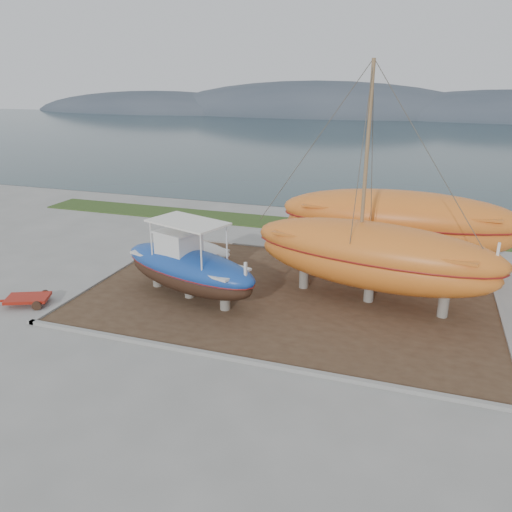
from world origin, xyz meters
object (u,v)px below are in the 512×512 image
(orange_sailboat, at_px, (377,189))
(red_trailer, at_px, (28,301))
(orange_bare_hull, at_px, (396,231))
(blue_caique, at_px, (188,260))
(white_dinghy, at_px, (204,254))

(orange_sailboat, height_order, red_trailer, orange_sailboat)
(orange_sailboat, xyz_separation_m, orange_bare_hull, (0.71, 4.82, -3.09))
(blue_caique, bearing_deg, orange_bare_hull, 58.25)
(blue_caique, height_order, orange_bare_hull, orange_bare_hull)
(orange_sailboat, relative_size, orange_bare_hull, 0.91)
(blue_caique, xyz_separation_m, white_dinghy, (-1.17, 4.21, -1.23))
(blue_caique, bearing_deg, orange_sailboat, 34.28)
(orange_sailboat, distance_m, red_trailer, 15.87)
(white_dinghy, bearing_deg, blue_caique, -51.21)
(blue_caique, distance_m, orange_sailboat, 8.69)
(orange_bare_hull, bearing_deg, orange_sailboat, -98.11)
(orange_bare_hull, distance_m, red_trailer, 18.00)
(white_dinghy, distance_m, orange_bare_hull, 10.13)
(white_dinghy, xyz_separation_m, orange_sailboat, (8.93, -2.06, 4.51))
(white_dinghy, height_order, orange_sailboat, orange_sailboat)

